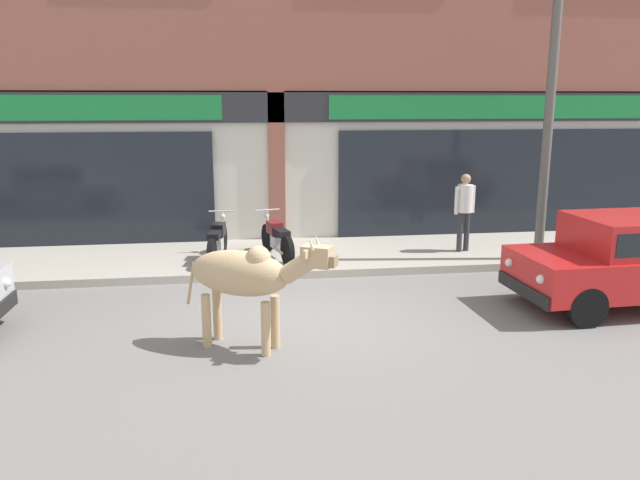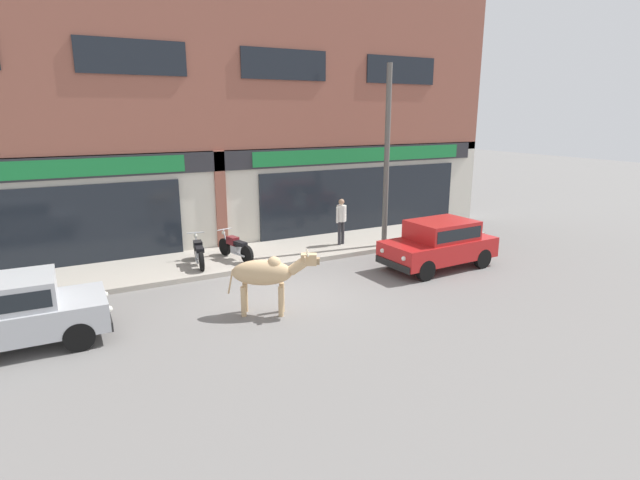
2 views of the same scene
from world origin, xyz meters
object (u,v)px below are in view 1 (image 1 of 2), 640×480
at_px(pedestrian, 465,204).
at_px(utility_pole, 550,103).
at_px(cow, 246,275).
at_px(motorcycle_1, 277,238).
at_px(car_1, 631,257).
at_px(motorcycle_0, 217,241).

height_order(pedestrian, utility_pole, utility_pole).
distance_m(cow, motorcycle_1, 4.31).
bearing_deg(car_1, motorcycle_0, 153.03).
height_order(motorcycle_0, utility_pole, utility_pole).
distance_m(cow, utility_pole, 7.06).
bearing_deg(pedestrian, car_1, -66.24).
height_order(car_1, motorcycle_0, car_1).
distance_m(motorcycle_1, utility_pole, 5.79).
bearing_deg(motorcycle_1, cow, -99.22).
relative_size(motorcycle_1, utility_pole, 0.30).
bearing_deg(motorcycle_1, pedestrian, 0.16).
xyz_separation_m(cow, utility_pole, (5.78, 3.43, 2.14)).
xyz_separation_m(car_1, pedestrian, (-1.47, 3.35, 0.32)).
bearing_deg(motorcycle_1, motorcycle_0, -178.11).
distance_m(car_1, pedestrian, 3.67).
xyz_separation_m(cow, car_1, (6.01, 0.89, -0.19)).
distance_m(car_1, utility_pole, 3.45).
bearing_deg(cow, motorcycle_0, 96.47).
xyz_separation_m(motorcycle_1, pedestrian, (3.85, 0.01, 0.60)).
distance_m(car_1, motorcycle_1, 6.29).
xyz_separation_m(car_1, motorcycle_1, (-5.32, 3.34, -0.28)).
distance_m(cow, car_1, 6.07).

